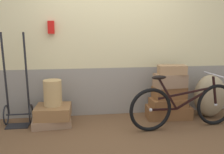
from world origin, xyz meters
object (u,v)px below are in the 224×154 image
(suitcase_2, at_px, (168,112))
(luggage_trolley, at_px, (18,104))
(suitcase_5, at_px, (170,81))
(burlap_sack, at_px, (210,96))
(suitcase_0, at_px, (52,121))
(bicycle, at_px, (184,106))
(suitcase_1, at_px, (53,112))
(wicker_basket, at_px, (53,93))
(suitcase_3, at_px, (168,103))
(suitcase_6, at_px, (172,70))
(suitcase_4, at_px, (169,92))

(suitcase_2, distance_m, luggage_trolley, 2.43)
(suitcase_5, xyz_separation_m, burlap_sack, (0.71, 0.01, -0.29))
(suitcase_5, bearing_deg, suitcase_0, 174.63)
(burlap_sack, xyz_separation_m, bicycle, (-0.64, -0.43, -0.01))
(suitcase_1, xyz_separation_m, bicycle, (1.95, -0.40, 0.13))
(wicker_basket, relative_size, bicycle, 0.23)
(luggage_trolley, relative_size, burlap_sack, 2.00)
(suitcase_0, distance_m, suitcase_2, 1.91)
(suitcase_1, relative_size, suitcase_2, 0.73)
(suitcase_0, distance_m, wicker_basket, 0.45)
(suitcase_1, xyz_separation_m, suitcase_3, (1.85, 0.01, 0.06))
(luggage_trolley, height_order, burlap_sack, luggage_trolley)
(suitcase_1, height_order, suitcase_2, suitcase_1)
(suitcase_0, bearing_deg, suitcase_1, -18.93)
(suitcase_0, relative_size, luggage_trolley, 0.41)
(suitcase_3, distance_m, bicycle, 0.43)
(bicycle, bearing_deg, wicker_basket, 167.69)
(suitcase_3, xyz_separation_m, luggage_trolley, (-2.39, 0.08, 0.05))
(bicycle, bearing_deg, suitcase_2, 98.66)
(suitcase_0, height_order, suitcase_1, suitcase_1)
(suitcase_5, bearing_deg, suitcase_1, 174.87)
(suitcase_0, xyz_separation_m, wicker_basket, (0.03, 0.02, 0.44))
(suitcase_0, height_order, suitcase_2, suitcase_2)
(suitcase_2, distance_m, burlap_sack, 0.76)
(suitcase_2, relative_size, burlap_sack, 1.01)
(suitcase_2, bearing_deg, suitcase_0, -176.43)
(wicker_basket, bearing_deg, suitcase_3, -0.43)
(suitcase_6, xyz_separation_m, burlap_sack, (0.70, 0.03, -0.47))
(suitcase_5, relative_size, wicker_basket, 1.25)
(suitcase_0, xyz_separation_m, bicycle, (1.98, -0.41, 0.29))
(suitcase_1, height_order, suitcase_5, suitcase_5)
(suitcase_0, distance_m, suitcase_1, 0.16)
(suitcase_3, relative_size, luggage_trolley, 0.40)
(wicker_basket, distance_m, bicycle, 2.00)
(suitcase_1, relative_size, suitcase_6, 1.20)
(suitcase_0, bearing_deg, bicycle, -16.07)
(suitcase_4, bearing_deg, suitcase_6, -79.09)
(suitcase_1, xyz_separation_m, suitcase_2, (1.88, 0.04, -0.11))
(suitcase_6, bearing_deg, wicker_basket, -175.63)
(burlap_sack, bearing_deg, bicycle, -146.17)
(suitcase_3, distance_m, luggage_trolley, 2.39)
(suitcase_3, relative_size, suitcase_4, 1.09)
(suitcase_1, height_order, wicker_basket, wicker_basket)
(suitcase_3, relative_size, burlap_sack, 0.80)
(suitcase_6, relative_size, burlap_sack, 0.62)
(suitcase_5, height_order, suitcase_6, suitcase_6)
(suitcase_4, xyz_separation_m, bicycle, (0.07, -0.44, -0.09))
(suitcase_4, height_order, suitcase_6, suitcase_6)
(burlap_sack, bearing_deg, suitcase_5, -179.47)
(suitcase_2, distance_m, bicycle, 0.51)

